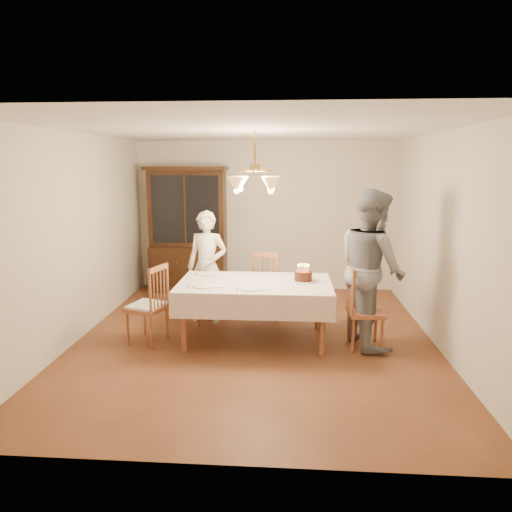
# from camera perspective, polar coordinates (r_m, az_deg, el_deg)

# --- Properties ---
(ground) EXTENTS (5.00, 5.00, 0.00)m
(ground) POSITION_cam_1_polar(r_m,az_deg,el_deg) (5.94, -0.14, -10.36)
(ground) COLOR #5B2E1A
(ground) RESTS_ON ground
(room_shell) EXTENTS (5.00, 5.00, 5.00)m
(room_shell) POSITION_cam_1_polar(r_m,az_deg,el_deg) (5.55, -0.14, 4.97)
(room_shell) COLOR white
(room_shell) RESTS_ON ground
(dining_table) EXTENTS (1.90, 1.10, 0.76)m
(dining_table) POSITION_cam_1_polar(r_m,az_deg,el_deg) (5.72, -0.14, -4.00)
(dining_table) COLOR brown
(dining_table) RESTS_ON ground
(china_hutch) EXTENTS (1.38, 0.54, 2.16)m
(china_hutch) POSITION_cam_1_polar(r_m,az_deg,el_deg) (8.03, -8.49, 2.98)
(china_hutch) COLOR black
(china_hutch) RESTS_ON ground
(chair_far_side) EXTENTS (0.56, 0.55, 1.00)m
(chair_far_side) POSITION_cam_1_polar(r_m,az_deg,el_deg) (6.59, 1.78, -4.07)
(chair_far_side) COLOR brown
(chair_far_side) RESTS_ON ground
(chair_left_end) EXTENTS (0.53, 0.54, 1.00)m
(chair_left_end) POSITION_cam_1_polar(r_m,az_deg,el_deg) (5.86, -13.40, -6.28)
(chair_left_end) COLOR brown
(chair_left_end) RESTS_ON ground
(chair_right_end) EXTENTS (0.43, 0.45, 1.00)m
(chair_right_end) POSITION_cam_1_polar(r_m,az_deg,el_deg) (5.70, 13.41, -6.90)
(chair_right_end) COLOR brown
(chair_right_end) RESTS_ON ground
(elderly_woman) EXTENTS (0.63, 0.47, 1.58)m
(elderly_woman) POSITION_cam_1_polar(r_m,az_deg,el_deg) (6.42, -6.12, -1.38)
(elderly_woman) COLOR beige
(elderly_woman) RESTS_ON ground
(adult_in_grey) EXTENTS (0.96, 1.10, 1.92)m
(adult_in_grey) POSITION_cam_1_polar(r_m,az_deg,el_deg) (5.72, 14.21, -1.48)
(adult_in_grey) COLOR slate
(adult_in_grey) RESTS_ON ground
(birthday_cake) EXTENTS (0.30, 0.30, 0.22)m
(birthday_cake) POSITION_cam_1_polar(r_m,az_deg,el_deg) (5.75, 5.91, -2.56)
(birthday_cake) COLOR white
(birthday_cake) RESTS_ON dining_table
(place_setting_near_left) EXTENTS (0.41, 0.27, 0.02)m
(place_setting_near_left) POSITION_cam_1_polar(r_m,az_deg,el_deg) (5.53, -6.45, -3.73)
(place_setting_near_left) COLOR white
(place_setting_near_left) RESTS_ON dining_table
(place_setting_near_right) EXTENTS (0.39, 0.24, 0.02)m
(place_setting_near_right) POSITION_cam_1_polar(r_m,az_deg,el_deg) (5.37, -0.42, -4.13)
(place_setting_near_right) COLOR white
(place_setting_near_right) RESTS_ON dining_table
(place_setting_far_left) EXTENTS (0.42, 0.27, 0.02)m
(place_setting_far_left) POSITION_cam_1_polar(r_m,az_deg,el_deg) (6.11, -5.66, -2.25)
(place_setting_far_left) COLOR white
(place_setting_far_left) RESTS_ON dining_table
(chandelier) EXTENTS (0.62, 0.62, 0.73)m
(chandelier) POSITION_cam_1_polar(r_m,az_deg,el_deg) (5.52, -0.15, 9.06)
(chandelier) COLOR #BF8C3F
(chandelier) RESTS_ON ground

